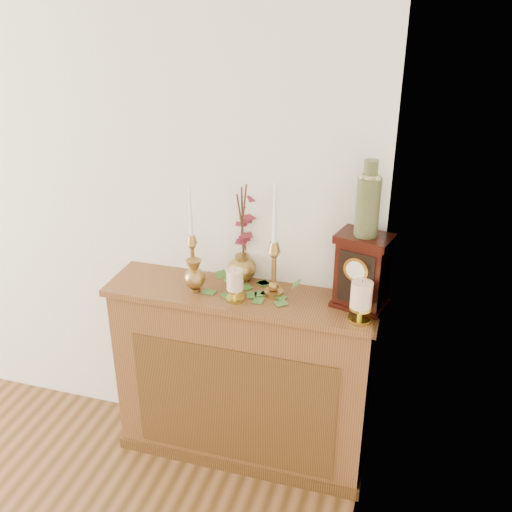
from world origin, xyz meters
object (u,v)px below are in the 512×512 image
(candlestick_left, at_px, (192,251))
(bud_vase, at_px, (195,276))
(ceramic_vase, at_px, (368,203))
(ginger_jar, at_px, (245,235))
(mantel_clock, at_px, (362,272))
(candlestick_center, at_px, (274,260))

(candlestick_left, height_order, bud_vase, candlestick_left)
(candlestick_left, relative_size, ceramic_vase, 1.46)
(ginger_jar, bearing_deg, mantel_clock, -11.74)
(candlestick_center, height_order, mantel_clock, candlestick_center)
(candlestick_left, bearing_deg, ceramic_vase, -1.45)
(candlestick_center, relative_size, ginger_jar, 1.07)
(bud_vase, xyz_separation_m, mantel_clock, (0.72, 0.08, 0.09))
(candlestick_left, xyz_separation_m, bud_vase, (0.05, -0.10, -0.07))
(candlestick_left, relative_size, bud_vase, 2.96)
(bud_vase, height_order, ceramic_vase, ceramic_vase)
(candlestick_center, bearing_deg, bud_vase, -168.68)
(ginger_jar, bearing_deg, ceramic_vase, -11.43)
(ceramic_vase, bearing_deg, candlestick_left, 178.55)
(bud_vase, bearing_deg, candlestick_center, 11.32)
(candlestick_center, xyz_separation_m, ceramic_vase, (0.38, 0.01, 0.30))
(candlestick_left, height_order, ceramic_vase, ceramic_vase)
(candlestick_left, bearing_deg, mantel_clock, -1.67)
(ginger_jar, xyz_separation_m, ceramic_vase, (0.55, -0.11, 0.25))
(mantel_clock, height_order, ceramic_vase, ceramic_vase)
(candlestick_left, xyz_separation_m, ginger_jar, (0.22, 0.09, 0.07))
(candlestick_left, distance_m, bud_vase, 0.13)
(candlestick_center, distance_m, ceramic_vase, 0.48)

